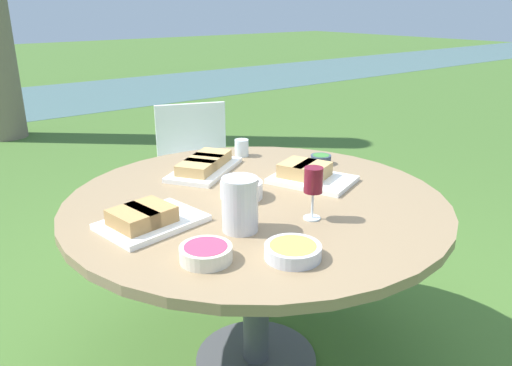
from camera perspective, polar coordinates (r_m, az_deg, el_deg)
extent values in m
plane|color=#446B2B|center=(2.32, 0.00, -19.55)|extent=(40.00, 40.00, 0.00)
cylinder|color=#4C4C51|center=(2.31, 0.00, -19.38)|extent=(0.52, 0.52, 0.02)
cylinder|color=#4C4C51|center=(2.10, 0.00, -11.64)|extent=(0.11, 0.11, 0.71)
cylinder|color=#8C7251|center=(1.93, 0.00, -2.16)|extent=(1.47, 1.47, 0.03)
cube|color=white|center=(3.08, -6.53, 0.32)|extent=(0.56, 0.55, 0.04)
cube|color=white|center=(3.20, -7.40, 5.29)|extent=(0.42, 0.18, 0.42)
cylinder|color=white|center=(2.97, -9.33, -5.47)|extent=(0.03, 0.03, 0.43)
cylinder|color=white|center=(3.04, -2.04, -4.58)|extent=(0.03, 0.03, 0.43)
cylinder|color=white|center=(3.31, -10.34, -2.84)|extent=(0.03, 0.03, 0.43)
cylinder|color=white|center=(3.37, -3.76, -2.10)|extent=(0.03, 0.03, 0.43)
cylinder|color=silver|center=(1.62, -1.84, -2.47)|extent=(0.12, 0.12, 0.18)
cone|color=silver|center=(1.63, -0.34, 0.47)|extent=(0.03, 0.03, 0.02)
cylinder|color=silver|center=(1.75, 6.40, -3.99)|extent=(0.06, 0.06, 0.01)
cylinder|color=silver|center=(1.73, 6.46, -2.48)|extent=(0.01, 0.01, 0.09)
cylinder|color=maroon|center=(1.70, 6.58, 0.36)|extent=(0.07, 0.07, 0.09)
cube|color=white|center=(2.23, -5.89, 1.55)|extent=(0.45, 0.39, 0.02)
cube|color=tan|center=(2.15, -6.89, 1.67)|extent=(0.19, 0.19, 0.05)
cube|color=tan|center=(2.22, -5.92, 2.35)|extent=(0.19, 0.19, 0.05)
cube|color=tan|center=(2.30, -5.01, 2.99)|extent=(0.19, 0.19, 0.05)
cube|color=white|center=(2.10, 6.46, 0.37)|extent=(0.35, 0.39, 0.02)
cube|color=tan|center=(2.12, 4.69, 1.69)|extent=(0.19, 0.16, 0.06)
cube|color=tan|center=(2.09, 6.50, 1.36)|extent=(0.19, 0.16, 0.06)
cube|color=white|center=(1.73, -11.79, -4.41)|extent=(0.36, 0.28, 0.02)
cube|color=#B2844C|center=(1.68, -13.94, -4.00)|extent=(0.14, 0.17, 0.05)
cube|color=#B2844C|center=(1.71, -11.87, -3.30)|extent=(0.14, 0.17, 0.05)
cylinder|color=silver|center=(1.48, 4.23, -7.82)|extent=(0.17, 0.17, 0.04)
cylinder|color=#E0C147|center=(1.48, 4.25, -7.39)|extent=(0.14, 0.14, 0.02)
cylinder|color=#334256|center=(2.35, 7.42, 2.69)|extent=(0.09, 0.09, 0.04)
cylinder|color=#387533|center=(2.35, 7.43, 2.98)|extent=(0.08, 0.08, 0.02)
cylinder|color=white|center=(1.92, -1.68, -0.75)|extent=(0.16, 0.16, 0.06)
cylinder|color=#2D231E|center=(1.91, -1.68, -0.21)|extent=(0.13, 0.13, 0.03)
cylinder|color=beige|center=(1.47, -5.75, -8.02)|extent=(0.16, 0.16, 0.05)
cylinder|color=#D6385B|center=(1.46, -5.76, -7.55)|extent=(0.13, 0.13, 0.02)
cylinder|color=silver|center=(2.45, -1.66, 4.05)|extent=(0.07, 0.07, 0.08)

